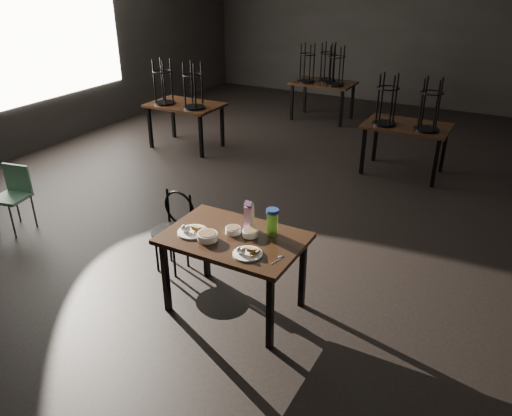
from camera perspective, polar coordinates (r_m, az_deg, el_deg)
The scene contains 15 objects.
room at distance 5.80m, azimuth 7.04°, elevation 20.81°, with size 12.00×12.04×3.22m.
main_table at distance 4.32m, azimuth -2.54°, elevation -4.18°, with size 1.20×0.80×0.75m.
plate_left at distance 4.36m, azimuth -7.30°, elevation -2.57°, with size 0.27×0.27×0.09m.
plate_right at distance 4.01m, azimuth -1.01°, elevation -5.09°, with size 0.24×0.24×0.08m.
bowl_near at distance 4.33m, azimuth -2.65°, elevation -2.53°, with size 0.13×0.13×0.05m.
bowl_far at distance 4.28m, azimuth -0.66°, elevation -2.85°, with size 0.14×0.14×0.05m.
bowl_big at distance 4.24m, azimuth -5.59°, elevation -3.23°, with size 0.18×0.18×0.06m.
juice_carton at distance 4.34m, azimuth -0.81°, elevation -0.92°, with size 0.07×0.07×0.27m.
water_bottle at distance 4.26m, azimuth 1.87°, elevation -1.57°, with size 0.14×0.14×0.24m.
spoon at distance 3.99m, azimuth 2.75°, elevation -5.61°, with size 0.05×0.17×0.01m.
bentwood_chair at distance 5.10m, azimuth -9.34°, elevation -1.90°, with size 0.39×0.39×0.82m.
school_chair at distance 6.47m, azimuth -25.95°, elevation 1.69°, with size 0.42×0.42×0.76m.
bg_table_left at distance 8.53m, azimuth -8.29°, elevation 11.64°, with size 1.20×0.80×1.48m.
bg_table_right at distance 7.62m, azimuth 16.83°, elevation 9.04°, with size 1.20×0.80×1.48m.
bg_table_far at distance 10.20m, azimuth 7.69°, elevation 14.21°, with size 1.20×0.80×1.48m.
Camera 1 is at (2.10, -5.35, 2.86)m, focal length 35.00 mm.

